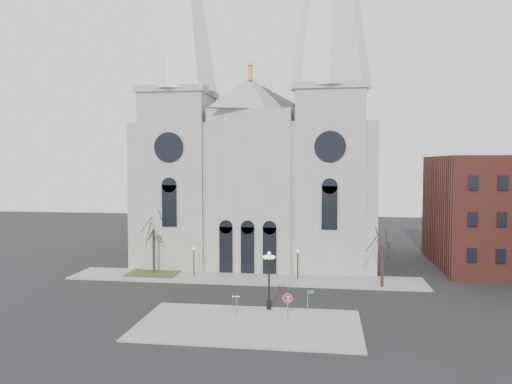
# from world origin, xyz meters

# --- Properties ---
(ground) EXTENTS (160.00, 160.00, 0.00)m
(ground) POSITION_xyz_m (0.00, 0.00, 0.00)
(ground) COLOR black
(ground) RESTS_ON ground
(sidewalk_near) EXTENTS (18.00, 10.00, 0.14)m
(sidewalk_near) POSITION_xyz_m (3.00, -5.00, 0.07)
(sidewalk_near) COLOR gray
(sidewalk_near) RESTS_ON ground
(sidewalk_far) EXTENTS (40.00, 6.00, 0.14)m
(sidewalk_far) POSITION_xyz_m (0.00, 11.00, 0.07)
(sidewalk_far) COLOR gray
(sidewalk_far) RESTS_ON ground
(grass_patch) EXTENTS (6.00, 5.00, 0.18)m
(grass_patch) POSITION_xyz_m (-11.00, 12.00, 0.09)
(grass_patch) COLOR #2B401B
(grass_patch) RESTS_ON ground
(cathedral) EXTENTS (33.00, 26.66, 54.00)m
(cathedral) POSITION_xyz_m (0.00, 22.86, 18.48)
(cathedral) COLOR gray
(cathedral) RESTS_ON ground
(bg_building_brick) EXTENTS (14.00, 18.00, 14.00)m
(bg_building_brick) POSITION_xyz_m (30.00, 22.00, 7.00)
(bg_building_brick) COLOR maroon
(bg_building_brick) RESTS_ON ground
(tree_left) EXTENTS (3.20, 3.20, 7.50)m
(tree_left) POSITION_xyz_m (-11.00, 12.00, 5.58)
(tree_left) COLOR black
(tree_left) RESTS_ON ground
(tree_right) EXTENTS (3.20, 3.20, 6.00)m
(tree_right) POSITION_xyz_m (15.00, 9.00, 4.47)
(tree_right) COLOR black
(tree_right) RESTS_ON ground
(ped_lamp_left) EXTENTS (0.32, 0.32, 3.26)m
(ped_lamp_left) POSITION_xyz_m (-6.00, 11.50, 2.33)
(ped_lamp_left) COLOR black
(ped_lamp_left) RESTS_ON sidewalk_far
(ped_lamp_right) EXTENTS (0.32, 0.32, 3.26)m
(ped_lamp_right) POSITION_xyz_m (6.00, 11.50, 2.33)
(ped_lamp_right) COLOR black
(ped_lamp_right) RESTS_ON sidewalk_far
(stop_sign) EXTENTS (0.77, 0.36, 2.31)m
(stop_sign) POSITION_xyz_m (6.06, -3.73, 1.80)
(stop_sign) COLOR slate
(stop_sign) RESTS_ON sidewalk_near
(globe_lamp) EXTENTS (1.28, 1.28, 5.19)m
(globe_lamp) POSITION_xyz_m (4.15, -0.71, 3.40)
(globe_lamp) COLOR black
(globe_lamp) RESTS_ON sidewalk_near
(one_way_sign) EXTENTS (0.82, 0.18, 1.88)m
(one_way_sign) POSITION_xyz_m (1.63, -2.93, 1.44)
(one_way_sign) COLOR slate
(one_way_sign) RESTS_ON sidewalk_near
(street_name_sign) EXTENTS (0.59, 0.26, 1.95)m
(street_name_sign) POSITION_xyz_m (7.65, -0.86, 1.31)
(street_name_sign) COLOR slate
(street_name_sign) RESTS_ON sidewalk_near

